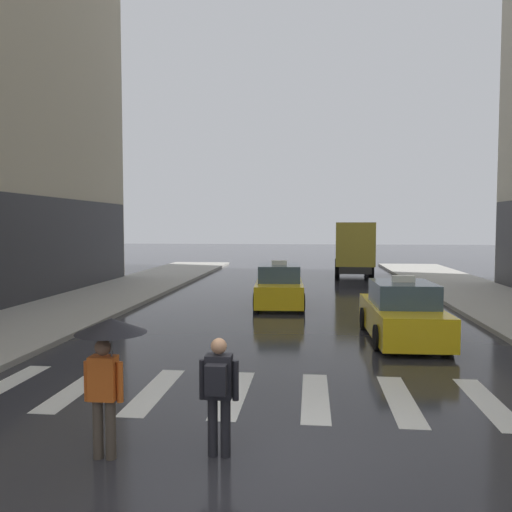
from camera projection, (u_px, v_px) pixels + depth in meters
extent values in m
plane|color=#26262B|center=(257.00, 471.00, 6.66)|extent=(160.00, 160.00, 0.00)
cube|color=silver|center=(4.00, 385.00, 10.22)|extent=(0.50, 2.80, 0.01)
cube|color=silver|center=(78.00, 388.00, 10.05)|extent=(0.50, 2.80, 0.01)
cube|color=silver|center=(154.00, 391.00, 9.89)|extent=(0.50, 2.80, 0.01)
cube|color=silver|center=(234.00, 393.00, 9.72)|extent=(0.50, 2.80, 0.01)
cube|color=silver|center=(315.00, 396.00, 9.56)|extent=(0.50, 2.80, 0.01)
cube|color=silver|center=(400.00, 399.00, 9.39)|extent=(0.50, 2.80, 0.01)
cube|color=silver|center=(488.00, 402.00, 9.23)|extent=(0.50, 2.80, 0.01)
cube|color=yellow|center=(402.00, 319.00, 14.32)|extent=(1.93, 4.55, 0.84)
cube|color=#384C5B|center=(403.00, 294.00, 14.18)|extent=(1.66, 2.15, 0.64)
cube|color=silver|center=(403.00, 279.00, 14.15)|extent=(0.61, 0.26, 0.18)
cylinder|color=black|center=(364.00, 318.00, 15.75)|extent=(0.24, 0.67, 0.66)
cylinder|color=black|center=(421.00, 319.00, 15.61)|extent=(0.24, 0.67, 0.66)
cylinder|color=black|center=(379.00, 338.00, 13.06)|extent=(0.24, 0.67, 0.66)
cylinder|color=black|center=(447.00, 339.00, 12.93)|extent=(0.24, 0.67, 0.66)
cube|color=#F2EAB2|center=(368.00, 305.00, 16.63)|extent=(0.20, 0.05, 0.14)
cube|color=#F2EAB2|center=(407.00, 306.00, 16.53)|extent=(0.20, 0.05, 0.14)
cube|color=yellow|center=(279.00, 291.00, 20.46)|extent=(2.05, 4.59, 0.84)
cube|color=#384C5B|center=(279.00, 273.00, 20.32)|extent=(1.71, 2.19, 0.64)
cube|color=silver|center=(279.00, 263.00, 20.29)|extent=(0.61, 0.27, 0.18)
cylinder|color=black|center=(259.00, 292.00, 21.86)|extent=(0.26, 0.67, 0.66)
cylinder|color=black|center=(300.00, 293.00, 21.78)|extent=(0.26, 0.67, 0.66)
cylinder|color=black|center=(256.00, 302.00, 19.17)|extent=(0.26, 0.67, 0.66)
cylinder|color=black|center=(302.00, 302.00, 19.08)|extent=(0.26, 0.67, 0.66)
cube|color=#F2EAB2|center=(265.00, 284.00, 22.75)|extent=(0.20, 0.05, 0.14)
cube|color=#F2EAB2|center=(294.00, 284.00, 22.69)|extent=(0.20, 0.05, 0.14)
cube|color=#2D2D2D|center=(353.00, 266.00, 31.94)|extent=(2.10, 6.68, 0.40)
cube|color=silver|center=(352.00, 244.00, 35.12)|extent=(2.18, 1.90, 2.10)
cube|color=#384C5B|center=(352.00, 238.00, 36.00)|extent=(1.89, 0.13, 0.95)
cube|color=gold|center=(354.00, 243.00, 30.96)|extent=(2.42, 4.90, 2.50)
cylinder|color=black|center=(337.00, 265.00, 35.16)|extent=(0.32, 0.91, 0.90)
cylinder|color=black|center=(367.00, 266.00, 34.85)|extent=(0.32, 0.91, 0.90)
cylinder|color=black|center=(337.00, 271.00, 30.68)|extent=(0.32, 0.91, 0.90)
cylinder|color=black|center=(371.00, 271.00, 30.38)|extent=(0.32, 0.91, 0.90)
cylinder|color=#473D33|center=(98.00, 429.00, 7.01)|extent=(0.14, 0.14, 0.82)
cylinder|color=#473D33|center=(111.00, 429.00, 6.99)|extent=(0.14, 0.14, 0.82)
cube|color=#BF5119|center=(103.00, 378.00, 6.95)|extent=(0.36, 0.24, 0.60)
sphere|color=brown|center=(103.00, 347.00, 6.93)|extent=(0.22, 0.22, 0.22)
cylinder|color=#BF5119|center=(87.00, 381.00, 6.98)|extent=(0.09, 0.09, 0.55)
cylinder|color=#BF5119|center=(120.00, 382.00, 6.93)|extent=(0.09, 0.09, 0.55)
cylinder|color=#4C4C4C|center=(112.00, 356.00, 6.92)|extent=(0.02, 0.02, 1.00)
cone|color=black|center=(111.00, 326.00, 6.90)|extent=(0.96, 0.96, 0.20)
cylinder|color=black|center=(213.00, 427.00, 7.08)|extent=(0.14, 0.14, 0.82)
cylinder|color=black|center=(226.00, 427.00, 7.06)|extent=(0.14, 0.14, 0.82)
cube|color=black|center=(219.00, 376.00, 7.03)|extent=(0.36, 0.24, 0.60)
sphere|color=#9E7051|center=(219.00, 346.00, 7.00)|extent=(0.22, 0.22, 0.22)
cylinder|color=black|center=(202.00, 379.00, 7.05)|extent=(0.09, 0.09, 0.55)
cylinder|color=black|center=(236.00, 380.00, 7.01)|extent=(0.09, 0.09, 0.55)
cube|color=black|center=(216.00, 380.00, 6.81)|extent=(0.28, 0.18, 0.40)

